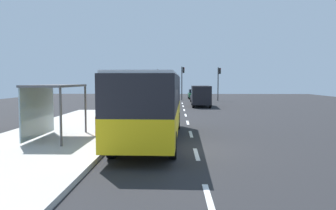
# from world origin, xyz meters

# --- Properties ---
(ground_plane) EXTENTS (56.00, 92.00, 0.04)m
(ground_plane) POSITION_xyz_m (0.00, 14.00, -0.02)
(ground_plane) COLOR #262628
(sidewalk_platform) EXTENTS (6.20, 30.00, 0.18)m
(sidewalk_platform) POSITION_xyz_m (-6.40, 2.00, 0.09)
(sidewalk_platform) COLOR beige
(sidewalk_platform) RESTS_ON ground
(lane_stripe_seg_0) EXTENTS (0.16, 2.20, 0.01)m
(lane_stripe_seg_0) POSITION_xyz_m (0.25, -6.00, 0.01)
(lane_stripe_seg_0) COLOR silver
(lane_stripe_seg_0) RESTS_ON ground
(lane_stripe_seg_1) EXTENTS (0.16, 2.20, 0.01)m
(lane_stripe_seg_1) POSITION_xyz_m (0.25, -1.00, 0.01)
(lane_stripe_seg_1) COLOR silver
(lane_stripe_seg_1) RESTS_ON ground
(lane_stripe_seg_2) EXTENTS (0.16, 2.20, 0.01)m
(lane_stripe_seg_2) POSITION_xyz_m (0.25, 4.00, 0.01)
(lane_stripe_seg_2) COLOR silver
(lane_stripe_seg_2) RESTS_ON ground
(lane_stripe_seg_3) EXTENTS (0.16, 2.20, 0.01)m
(lane_stripe_seg_3) POSITION_xyz_m (0.25, 9.00, 0.01)
(lane_stripe_seg_3) COLOR silver
(lane_stripe_seg_3) RESTS_ON ground
(lane_stripe_seg_4) EXTENTS (0.16, 2.20, 0.01)m
(lane_stripe_seg_4) POSITION_xyz_m (0.25, 14.00, 0.01)
(lane_stripe_seg_4) COLOR silver
(lane_stripe_seg_4) RESTS_ON ground
(lane_stripe_seg_5) EXTENTS (0.16, 2.20, 0.01)m
(lane_stripe_seg_5) POSITION_xyz_m (0.25, 19.00, 0.01)
(lane_stripe_seg_5) COLOR silver
(lane_stripe_seg_5) RESTS_ON ground
(lane_stripe_seg_6) EXTENTS (0.16, 2.20, 0.01)m
(lane_stripe_seg_6) POSITION_xyz_m (0.25, 24.00, 0.01)
(lane_stripe_seg_6) COLOR silver
(lane_stripe_seg_6) RESTS_ON ground
(lane_stripe_seg_7) EXTENTS (0.16, 2.20, 0.01)m
(lane_stripe_seg_7) POSITION_xyz_m (0.25, 29.00, 0.01)
(lane_stripe_seg_7) COLOR silver
(lane_stripe_seg_7) RESTS_ON ground
(bus) EXTENTS (2.79, 11.07, 3.21)m
(bus) POSITION_xyz_m (-1.71, 1.97, 1.84)
(bus) COLOR yellow
(bus) RESTS_ON ground
(white_van) EXTENTS (2.13, 5.25, 2.30)m
(white_van) POSITION_xyz_m (2.20, 23.58, 1.34)
(white_van) COLOR black
(white_van) RESTS_ON ground
(sedan_near) EXTENTS (1.89, 4.42, 1.52)m
(sedan_near) POSITION_xyz_m (2.30, 39.40, 0.79)
(sedan_near) COLOR #195933
(sedan_near) RESTS_ON ground
(sedan_far) EXTENTS (1.87, 4.41, 1.52)m
(sedan_far) POSITION_xyz_m (2.30, 30.39, 0.79)
(sedan_far) COLOR black
(sedan_far) RESTS_ON ground
(recycling_bin_orange) EXTENTS (0.52, 0.52, 0.95)m
(recycling_bin_orange) POSITION_xyz_m (-4.20, 2.15, 0.66)
(recycling_bin_orange) COLOR orange
(recycling_bin_orange) RESTS_ON sidewalk_platform
(recycling_bin_red) EXTENTS (0.52, 0.52, 0.95)m
(recycling_bin_red) POSITION_xyz_m (-4.20, 2.85, 0.66)
(recycling_bin_red) COLOR red
(recycling_bin_red) RESTS_ON sidewalk_platform
(traffic_light_near_side) EXTENTS (0.49, 0.28, 4.74)m
(traffic_light_near_side) POSITION_xyz_m (5.50, 34.34, 3.16)
(traffic_light_near_side) COLOR #2D2D2D
(traffic_light_near_side) RESTS_ON ground
(traffic_light_far_side) EXTENTS (0.49, 0.28, 4.53)m
(traffic_light_far_side) POSITION_xyz_m (-3.09, 35.14, 3.04)
(traffic_light_far_side) COLOR #2D2D2D
(traffic_light_far_side) RESTS_ON ground
(traffic_light_median) EXTENTS (0.49, 0.28, 4.91)m
(traffic_light_median) POSITION_xyz_m (0.40, 35.94, 3.27)
(traffic_light_median) COLOR #2D2D2D
(traffic_light_median) RESTS_ON ground
(bus_shelter) EXTENTS (1.80, 4.00, 2.50)m
(bus_shelter) POSITION_xyz_m (-6.41, 1.47, 2.10)
(bus_shelter) COLOR #4C4C51
(bus_shelter) RESTS_ON sidewalk_platform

